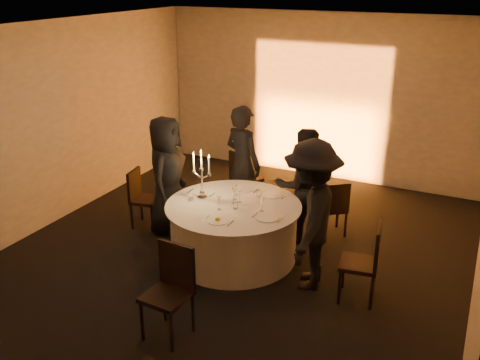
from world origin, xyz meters
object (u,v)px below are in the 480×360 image
at_px(chair_back_right, 334,206).
at_px(banquet_table, 233,231).
at_px(chair_front, 171,285).
at_px(guest_left, 167,175).
at_px(guest_back_left, 243,164).
at_px(coffee_cup, 191,198).
at_px(chair_back_left, 243,176).
at_px(chair_right, 366,259).
at_px(chair_left, 141,195).
at_px(guest_back_right, 303,185).
at_px(candelabra, 202,181).
at_px(guest_right, 311,216).

bearing_deg(chair_back_right, banquet_table, 11.73).
height_order(chair_front, guest_left, guest_left).
height_order(chair_front, guest_back_left, guest_back_left).
xyz_separation_m(guest_left, coffee_cup, (0.66, -0.42, -0.08)).
xyz_separation_m(chair_back_left, guest_back_left, (0.21, -0.45, 0.38)).
xyz_separation_m(chair_right, coffee_cup, (-2.41, 0.14, 0.25)).
distance_m(chair_left, guest_back_left, 1.60).
height_order(chair_right, guest_back_right, guest_back_right).
xyz_separation_m(chair_back_left, candelabra, (0.14, -1.57, 0.48)).
distance_m(chair_back_left, chair_front, 3.41).
relative_size(chair_back_left, guest_left, 0.54).
relative_size(chair_back_left, chair_front, 0.93).
relative_size(chair_back_left, coffee_cup, 8.59).
relative_size(banquet_table, chair_right, 1.86).
height_order(chair_left, chair_front, chair_front).
bearing_deg(chair_back_right, chair_left, -18.85).
xyz_separation_m(chair_left, chair_back_left, (1.07, 1.32, 0.04)).
height_order(chair_back_right, coffee_cup, chair_back_right).
xyz_separation_m(banquet_table, chair_back_left, (-0.61, 1.59, 0.15)).
bearing_deg(chair_back_right, chair_back_left, -51.01).
bearing_deg(chair_front, coffee_cup, 117.88).
bearing_deg(chair_front, banquet_table, 98.66).
relative_size(chair_right, guest_back_right, 0.58).
bearing_deg(candelabra, coffee_cup, -129.18).
distance_m(chair_back_right, coffee_cup, 2.10).
relative_size(guest_left, guest_back_left, 0.96).
relative_size(guest_right, candelabra, 2.68).
distance_m(chair_front, guest_back_right, 2.70).
bearing_deg(guest_left, guest_right, -116.45).
height_order(chair_back_left, guest_left, guest_left).
xyz_separation_m(chair_front, coffee_cup, (-0.72, 1.63, 0.23)).
xyz_separation_m(chair_back_right, guest_right, (0.11, -1.41, 0.46)).
xyz_separation_m(banquet_table, candelabra, (-0.48, 0.02, 0.63)).
height_order(banquet_table, guest_left, guest_left).
xyz_separation_m(guest_back_left, guest_right, (1.54, -1.34, 0.02)).
distance_m(chair_back_left, chair_right, 3.06).
bearing_deg(coffee_cup, chair_front, -66.25).
relative_size(chair_back_left, guest_back_right, 0.57).
xyz_separation_m(banquet_table, guest_back_right, (0.64, 0.90, 0.45)).
height_order(banquet_table, guest_back_left, guest_back_left).
distance_m(chair_back_right, guest_back_right, 0.61).
bearing_deg(chair_back_right, coffee_cup, 1.42).
xyz_separation_m(chair_front, guest_back_right, (0.50, 2.64, 0.26)).
bearing_deg(chair_right, candelabra, -104.81).
bearing_deg(guest_back_right, chair_left, -20.26).
distance_m(banquet_table, chair_back_left, 1.71).
distance_m(chair_right, guest_right, 0.80).
height_order(chair_back_left, chair_front, chair_front).
bearing_deg(chair_right, guest_back_right, -142.16).
bearing_deg(coffee_cup, chair_right, -3.28).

